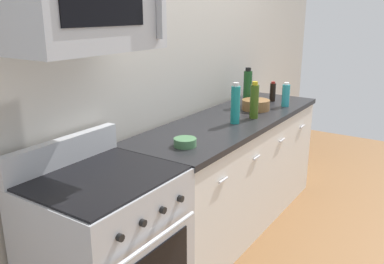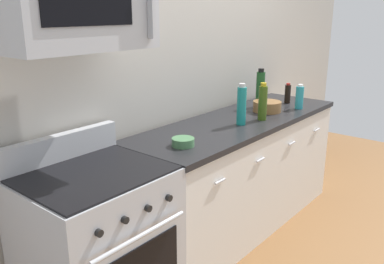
{
  "view_description": "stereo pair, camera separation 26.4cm",
  "coord_description": "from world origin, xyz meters",
  "px_view_note": "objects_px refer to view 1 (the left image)",
  "views": [
    {
      "loc": [
        -2.78,
        -1.45,
        1.74
      ],
      "look_at": [
        -0.67,
        -0.05,
        0.98
      ],
      "focal_mm": 38.06,
      "sensor_mm": 36.0,
      "label": 1
    },
    {
      "loc": [
        -2.62,
        -1.67,
        1.74
      ],
      "look_at": [
        -0.67,
        -0.05,
        0.98
      ],
      "focal_mm": 38.06,
      "sensor_mm": 36.0,
      "label": 2
    }
  ],
  "objects_px": {
    "bottle_soy_sauce_dark": "(273,92)",
    "bottle_wine_green": "(248,88)",
    "bowl_wooden_salad": "(256,104)",
    "microwave": "(83,7)",
    "range_oven": "(107,253)",
    "bottle_dish_soap": "(286,95)",
    "bottle_sparkling_teal": "(235,104)",
    "bowl_green_glaze": "(185,142)",
    "bottle_olive_oil": "(254,101)"
  },
  "relations": [
    {
      "from": "bottle_dish_soap",
      "to": "bowl_green_glaze",
      "type": "relative_size",
      "value": 1.48
    },
    {
      "from": "bottle_soy_sauce_dark",
      "to": "bowl_green_glaze",
      "type": "height_order",
      "value": "bottle_soy_sauce_dark"
    },
    {
      "from": "bowl_wooden_salad",
      "to": "bottle_soy_sauce_dark",
      "type": "bearing_deg",
      "value": 2.81
    },
    {
      "from": "range_oven",
      "to": "bowl_wooden_salad",
      "type": "bearing_deg",
      "value": -1.24
    },
    {
      "from": "microwave",
      "to": "bowl_wooden_salad",
      "type": "distance_m",
      "value": 1.93
    },
    {
      "from": "microwave",
      "to": "bottle_olive_oil",
      "type": "xyz_separation_m",
      "value": [
        1.5,
        -0.19,
        -0.69
      ]
    },
    {
      "from": "bottle_olive_oil",
      "to": "bottle_sparkling_teal",
      "type": "bearing_deg",
      "value": 166.77
    },
    {
      "from": "bottle_sparkling_teal",
      "to": "bowl_green_glaze",
      "type": "height_order",
      "value": "bottle_sparkling_teal"
    },
    {
      "from": "microwave",
      "to": "bowl_green_glaze",
      "type": "relative_size",
      "value": 5.21
    },
    {
      "from": "bottle_olive_oil",
      "to": "bowl_wooden_salad",
      "type": "height_order",
      "value": "bottle_olive_oil"
    },
    {
      "from": "bottle_wine_green",
      "to": "bottle_soy_sauce_dark",
      "type": "bearing_deg",
      "value": -22.9
    },
    {
      "from": "bottle_sparkling_teal",
      "to": "microwave",
      "type": "bearing_deg",
      "value": 173.92
    },
    {
      "from": "bottle_olive_oil",
      "to": "bowl_green_glaze",
      "type": "xyz_separation_m",
      "value": [
        -0.87,
        0.06,
        -0.11
      ]
    },
    {
      "from": "range_oven",
      "to": "bottle_soy_sauce_dark",
      "type": "bearing_deg",
      "value": -0.48
    },
    {
      "from": "range_oven",
      "to": "bottle_dish_soap",
      "type": "relative_size",
      "value": 5.06
    },
    {
      "from": "range_oven",
      "to": "bottle_sparkling_teal",
      "type": "height_order",
      "value": "bottle_sparkling_teal"
    },
    {
      "from": "bottle_soy_sauce_dark",
      "to": "bottle_sparkling_teal",
      "type": "xyz_separation_m",
      "value": [
        -0.88,
        -0.07,
        0.06
      ]
    },
    {
      "from": "bottle_soy_sauce_dark",
      "to": "bottle_sparkling_teal",
      "type": "relative_size",
      "value": 0.59
    },
    {
      "from": "bottle_wine_green",
      "to": "bowl_green_glaze",
      "type": "distance_m",
      "value": 1.27
    },
    {
      "from": "bottle_wine_green",
      "to": "bottle_dish_soap",
      "type": "distance_m",
      "value": 0.34
    },
    {
      "from": "bottle_wine_green",
      "to": "bowl_wooden_salad",
      "type": "bearing_deg",
      "value": -129.98
    },
    {
      "from": "microwave",
      "to": "bowl_wooden_salad",
      "type": "xyz_separation_m",
      "value": [
        1.76,
        -0.08,
        -0.78
      ]
    },
    {
      "from": "bottle_wine_green",
      "to": "bottle_sparkling_teal",
      "type": "relative_size",
      "value": 1.09
    },
    {
      "from": "microwave",
      "to": "bottle_dish_soap",
      "type": "distance_m",
      "value": 2.17
    },
    {
      "from": "bowl_wooden_salad",
      "to": "microwave",
      "type": "bearing_deg",
      "value": 177.3
    },
    {
      "from": "bottle_wine_green",
      "to": "range_oven",
      "type": "bearing_deg",
      "value": -176.87
    },
    {
      "from": "bottle_dish_soap",
      "to": "bowl_green_glaze",
      "type": "xyz_separation_m",
      "value": [
        -1.4,
        0.11,
        -0.07
      ]
    },
    {
      "from": "bottle_dish_soap",
      "to": "bowl_wooden_salad",
      "type": "relative_size",
      "value": 0.9
    },
    {
      "from": "microwave",
      "to": "bottle_wine_green",
      "type": "bearing_deg",
      "value": 1.76
    },
    {
      "from": "bottle_wine_green",
      "to": "bottle_dish_soap",
      "type": "height_order",
      "value": "bottle_wine_green"
    },
    {
      "from": "range_oven",
      "to": "microwave",
      "type": "bearing_deg",
      "value": 89.71
    },
    {
      "from": "bottle_olive_oil",
      "to": "bowl_wooden_salad",
      "type": "bearing_deg",
      "value": 21.88
    },
    {
      "from": "range_oven",
      "to": "bottle_olive_oil",
      "type": "height_order",
      "value": "bottle_olive_oil"
    },
    {
      "from": "bottle_olive_oil",
      "to": "range_oven",
      "type": "bearing_deg",
      "value": 174.56
    },
    {
      "from": "bottle_soy_sauce_dark",
      "to": "bottle_wine_green",
      "type": "height_order",
      "value": "bottle_wine_green"
    },
    {
      "from": "microwave",
      "to": "bottle_olive_oil",
      "type": "distance_m",
      "value": 1.66
    },
    {
      "from": "bottle_soy_sauce_dark",
      "to": "microwave",
      "type": "bearing_deg",
      "value": 178.33
    },
    {
      "from": "range_oven",
      "to": "bowl_wooden_salad",
      "type": "distance_m",
      "value": 1.83
    },
    {
      "from": "bottle_soy_sauce_dark",
      "to": "bottle_wine_green",
      "type": "bearing_deg",
      "value": 157.1
    },
    {
      "from": "microwave",
      "to": "bowl_wooden_salad",
      "type": "bearing_deg",
      "value": -2.7
    },
    {
      "from": "bottle_dish_soap",
      "to": "bottle_sparkling_teal",
      "type": "bearing_deg",
      "value": 171.87
    },
    {
      "from": "bottle_wine_green",
      "to": "bowl_green_glaze",
      "type": "height_order",
      "value": "bottle_wine_green"
    },
    {
      "from": "range_oven",
      "to": "bottle_olive_oil",
      "type": "bearing_deg",
      "value": -5.44
    },
    {
      "from": "range_oven",
      "to": "bottle_wine_green",
      "type": "height_order",
      "value": "bottle_wine_green"
    },
    {
      "from": "bowl_green_glaze",
      "to": "bottle_olive_oil",
      "type": "bearing_deg",
      "value": -3.75
    },
    {
      "from": "bottle_sparkling_teal",
      "to": "bowl_green_glaze",
      "type": "relative_size",
      "value": 2.15
    },
    {
      "from": "range_oven",
      "to": "bottle_soy_sauce_dark",
      "type": "xyz_separation_m",
      "value": [
        2.17,
        -0.02,
        0.54
      ]
    },
    {
      "from": "bottle_wine_green",
      "to": "bottle_dish_soap",
      "type": "bearing_deg",
      "value": -63.73
    },
    {
      "from": "range_oven",
      "to": "bottle_soy_sauce_dark",
      "type": "distance_m",
      "value": 2.23
    },
    {
      "from": "bottle_olive_oil",
      "to": "bowl_wooden_salad",
      "type": "distance_m",
      "value": 0.3
    }
  ]
}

